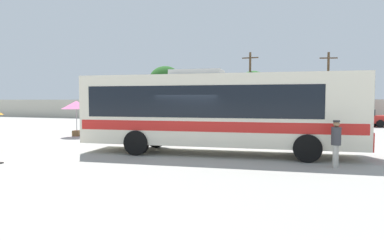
{
  "coord_description": "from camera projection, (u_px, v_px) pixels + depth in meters",
  "views": [
    {
      "loc": [
        4.98,
        -13.56,
        2.3
      ],
      "look_at": [
        -0.46,
        1.02,
        1.39
      ],
      "focal_mm": 31.99,
      "sensor_mm": 36.0,
      "label": 1
    }
  ],
  "objects": [
    {
      "name": "ground_plane",
      "position": [
        243.0,
        133.0,
        23.91
      ],
      "size": [
        300.0,
        300.0,
        0.0
      ],
      "primitive_type": "plane",
      "color": "#A3A099"
    },
    {
      "name": "roadside_tree_midright",
      "position": [
        253.0,
        84.0,
        38.35
      ],
      "size": [
        3.44,
        3.44,
        5.56
      ],
      "color": "brown",
      "rests_on": "ground_plane"
    },
    {
      "name": "parked_car_third_silver",
      "position": [
        274.0,
        116.0,
        31.36
      ],
      "size": [
        4.39,
        2.06,
        1.5
      ],
      "color": "#B7BABF",
      "rests_on": "ground_plane"
    },
    {
      "name": "parked_car_rightmost_red",
      "position": [
        359.0,
        117.0,
        29.83
      ],
      "size": [
        4.64,
        2.26,
        1.49
      ],
      "color": "red",
      "rests_on": "ground_plane"
    },
    {
      "name": "roadside_tree_left",
      "position": [
        165.0,
        80.0,
        45.49
      ],
      "size": [
        4.29,
        4.29,
        6.8
      ],
      "color": "brown",
      "rests_on": "ground_plane"
    },
    {
      "name": "utility_pole_far",
      "position": [
        250.0,
        85.0,
        37.86
      ],
      "size": [
        1.8,
        0.24,
        7.55
      ],
      "color": "#4C3823",
      "rests_on": "ground_plane"
    },
    {
      "name": "roadside_tree_midleft",
      "position": [
        214.0,
        88.0,
        43.35
      ],
      "size": [
        4.2,
        4.2,
        5.57
      ],
      "color": "brown",
      "rests_on": "ground_plane"
    },
    {
      "name": "utility_pole_near",
      "position": [
        328.0,
        86.0,
        35.4
      ],
      "size": [
        1.77,
        0.6,
        7.23
      ],
      "color": "#4C3823",
      "rests_on": "ground_plane"
    },
    {
      "name": "parked_car_second_grey",
      "position": [
        211.0,
        116.0,
        33.69
      ],
      "size": [
        4.54,
        2.03,
        1.42
      ],
      "color": "slate",
      "rests_on": "ground_plane"
    },
    {
      "name": "coach_bus_cream_red",
      "position": [
        214.0,
        109.0,
        14.59
      ],
      "size": [
        11.83,
        3.87,
        3.58
      ],
      "color": "silver",
      "rests_on": "ground_plane"
    },
    {
      "name": "attendant_by_bus_door",
      "position": [
        336.0,
        141.0,
        11.57
      ],
      "size": [
        0.42,
        0.42,
        1.62
      ],
      "color": "#B7B2A8",
      "rests_on": "ground_plane"
    },
    {
      "name": "vendor_umbrella_secondary_pink",
      "position": [
        76.0,
        106.0,
        21.7
      ],
      "size": [
        1.85,
        1.85,
        2.25
      ],
      "color": "gray",
      "rests_on": "ground_plane"
    },
    {
      "name": "parked_car_leftmost_silver",
      "position": [
        164.0,
        114.0,
        36.32
      ],
      "size": [
        4.16,
        2.17,
        1.5
      ],
      "color": "#B7BABF",
      "rests_on": "ground_plane"
    },
    {
      "name": "perimeter_wall",
      "position": [
        268.0,
        111.0,
        35.3
      ],
      "size": [
        80.0,
        0.3,
        2.36
      ],
      "primitive_type": "cube",
      "color": "#B2AD9E",
      "rests_on": "ground_plane"
    }
  ]
}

